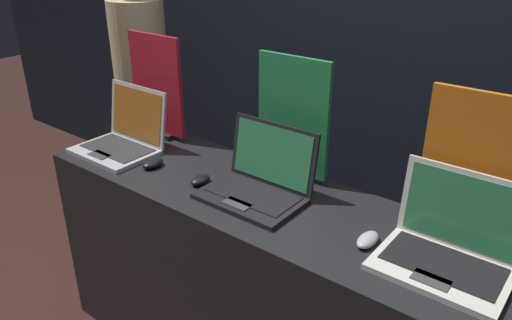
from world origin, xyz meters
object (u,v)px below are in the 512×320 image
at_px(laptop_back, 449,246).
at_px(promo_stand_front, 157,89).
at_px(promo_stand_back, 476,175).
at_px(person_bystander, 144,102).
at_px(promo_stand_middle, 293,121).
at_px(laptop_middle, 259,181).
at_px(laptop_front, 123,137).
at_px(mouse_back, 368,240).
at_px(mouse_front, 153,163).
at_px(mouse_middle, 200,180).

bearing_deg(laptop_back, promo_stand_front, 173.26).
height_order(promo_stand_back, person_bystander, person_bystander).
relative_size(promo_stand_middle, laptop_back, 1.30).
relative_size(laptop_back, promo_stand_back, 0.76).
bearing_deg(promo_stand_back, laptop_middle, -166.84).
height_order(laptop_front, mouse_back, laptop_front).
relative_size(mouse_front, promo_stand_back, 0.20).
relative_size(mouse_middle, person_bystander, 0.06).
relative_size(mouse_middle, mouse_back, 0.85).
relative_size(promo_stand_front, mouse_back, 4.53).
distance_m(laptop_front, laptop_back, 1.52).
distance_m(promo_stand_front, mouse_back, 1.32).
height_order(mouse_front, laptop_back, laptop_back).
distance_m(promo_stand_middle, person_bystander, 1.40).
bearing_deg(laptop_back, person_bystander, 165.40).
height_order(laptop_middle, mouse_middle, laptop_middle).
distance_m(laptop_back, person_bystander, 2.15).
relative_size(laptop_front, person_bystander, 0.22).
xyz_separation_m(laptop_middle, person_bystander, (-1.34, 0.55, -0.10)).
height_order(mouse_middle, mouse_back, same).
relative_size(laptop_front, laptop_middle, 0.95).
xyz_separation_m(mouse_front, promo_stand_front, (-0.25, 0.28, 0.23)).
distance_m(laptop_middle, laptop_back, 0.74).
bearing_deg(promo_stand_front, laptop_front, -90.00).
xyz_separation_m(laptop_front, promo_stand_front, (0.00, 0.23, 0.18)).
height_order(mouse_middle, promo_stand_middle, promo_stand_middle).
relative_size(laptop_front, promo_stand_back, 0.72).
xyz_separation_m(promo_stand_front, promo_stand_middle, (0.78, 0.03, 0.00)).
height_order(promo_stand_middle, laptop_back, promo_stand_middle).
bearing_deg(mouse_front, mouse_middle, 2.84).
distance_m(laptop_front, person_bystander, 0.82).
distance_m(mouse_front, person_bystander, 1.03).
bearing_deg(laptop_middle, mouse_back, -5.06).
bearing_deg(laptop_front, laptop_middle, 2.82).
bearing_deg(laptop_front, promo_stand_front, 90.00).
distance_m(mouse_front, laptop_back, 1.27).
height_order(laptop_back, promo_stand_back, promo_stand_back).
bearing_deg(person_bystander, mouse_back, -18.03).
bearing_deg(promo_stand_back, laptop_back, -90.00).
bearing_deg(laptop_front, laptop_back, 1.88).
distance_m(mouse_middle, person_bystander, 1.25).
distance_m(laptop_front, promo_stand_front, 0.29).
bearing_deg(person_bystander, promo_stand_front, -33.06).
height_order(mouse_middle, laptop_back, laptop_back).
bearing_deg(mouse_middle, laptop_front, 176.33).
xyz_separation_m(mouse_middle, laptop_back, (0.99, 0.08, 0.05)).
bearing_deg(person_bystander, mouse_front, -38.27).
xyz_separation_m(laptop_middle, promo_stand_middle, (0.00, 0.23, 0.18)).
relative_size(laptop_middle, laptop_back, 1.00).
relative_size(laptop_back, person_bystander, 0.23).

